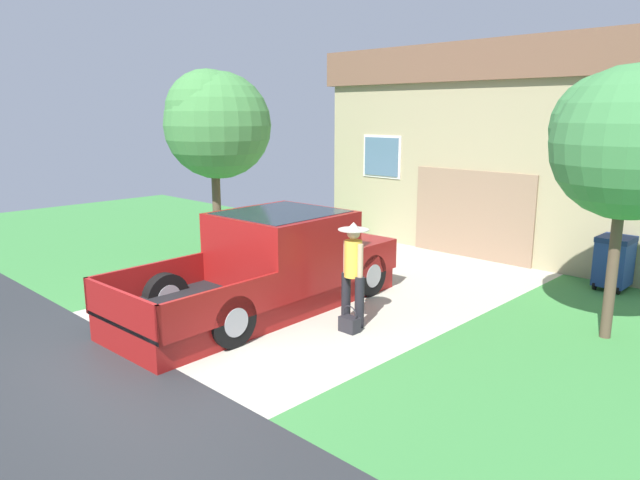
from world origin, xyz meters
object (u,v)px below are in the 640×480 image
(handbag, at_px, (350,323))
(wheeled_trash_bin, at_px, (614,261))
(front_yard_tree, at_px, (625,140))
(person_with_hat, at_px, (353,268))
(house_with_garage, at_px, (538,145))
(neighbor_tree, at_px, (214,123))
(pickup_truck, at_px, (278,264))

(handbag, relative_size, wheeled_trash_bin, 0.41)
(front_yard_tree, bearing_deg, wheeled_trash_bin, 105.50)
(person_with_hat, xyz_separation_m, front_yard_tree, (3.13, 2.38, 2.07))
(house_with_garage, bearing_deg, neighbor_tree, -124.88)
(person_with_hat, height_order, house_with_garage, house_with_garage)
(person_with_hat, bearing_deg, front_yard_tree, -135.98)
(house_with_garage, relative_size, front_yard_tree, 2.27)
(pickup_truck, bearing_deg, wheeled_trash_bin, 50.31)
(house_with_garage, height_order, wheeled_trash_bin, house_with_garage)
(front_yard_tree, relative_size, neighbor_tree, 0.92)
(pickup_truck, distance_m, house_with_garage, 9.14)
(pickup_truck, height_order, front_yard_tree, front_yard_tree)
(pickup_truck, distance_m, person_with_hat, 1.64)
(pickup_truck, relative_size, wheeled_trash_bin, 5.13)
(front_yard_tree, height_order, wheeled_trash_bin, front_yard_tree)
(pickup_truck, bearing_deg, house_with_garage, 83.69)
(house_with_garage, bearing_deg, pickup_truck, -94.35)
(person_with_hat, distance_m, neighbor_tree, 6.52)
(neighbor_tree, bearing_deg, handbag, -17.68)
(pickup_truck, relative_size, handbag, 12.46)
(house_with_garage, xyz_separation_m, neighbor_tree, (-4.96, -7.11, 0.63))
(house_with_garage, xyz_separation_m, front_yard_tree, (4.07, -6.39, 0.49))
(pickup_truck, height_order, person_with_hat, person_with_hat)
(neighbor_tree, relative_size, wheeled_trash_bin, 4.19)
(pickup_truck, relative_size, neighbor_tree, 1.23)
(handbag, xyz_separation_m, neighbor_tree, (-6.09, 1.94, 3.02))
(house_with_garage, relative_size, wheeled_trash_bin, 8.80)
(neighbor_tree, distance_m, wheeled_trash_bin, 9.32)
(pickup_truck, xyz_separation_m, front_yard_tree, (4.75, 2.55, 2.26))
(house_with_garage, bearing_deg, person_with_hat, -83.86)
(handbag, bearing_deg, person_with_hat, 123.06)
(person_with_hat, bearing_deg, handbag, 129.78)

